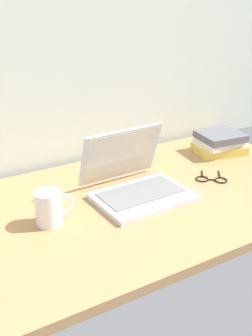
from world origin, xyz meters
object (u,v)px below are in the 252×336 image
book_stack (220,143)px  coffee_mug (50,207)px  laptop (135,182)px  eyeglasses (212,179)px

book_stack → coffee_mug: bearing=-168.4°
laptop → eyeglasses: 0.30m
coffee_mug → eyeglasses: coffee_mug is taller
coffee_mug → book_stack: (0.81, 0.17, -0.01)m
laptop → book_stack: bearing=15.2°
book_stack → laptop: bearing=-164.8°
laptop → coffee_mug: 0.32m
coffee_mug → eyeglasses: bearing=-2.0°
eyeglasses → book_stack: bearing=42.6°
laptop → book_stack: (0.50, 0.14, -0.00)m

